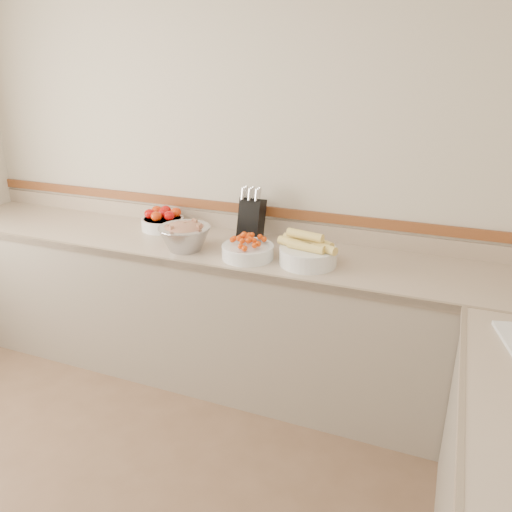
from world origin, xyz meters
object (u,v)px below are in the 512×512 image
at_px(tomato_bowl, 163,220).
at_px(corn_bowl, 308,252).
at_px(cherry_tomato_bowl, 248,249).
at_px(rhubarb_bowl, 185,235).
at_px(knife_block, 251,218).

distance_m(tomato_bowl, corn_bowl, 1.09).
bearing_deg(cherry_tomato_bowl, tomato_bowl, 158.93).
bearing_deg(corn_bowl, tomato_bowl, 167.13).
relative_size(corn_bowl, rhubarb_bowl, 1.13).
bearing_deg(knife_block, cherry_tomato_bowl, -71.37).
xyz_separation_m(knife_block, rhubarb_bowl, (-0.29, -0.32, -0.05)).
distance_m(corn_bowl, rhubarb_bowl, 0.73).
bearing_deg(tomato_bowl, cherry_tomato_bowl, -21.07).
xyz_separation_m(cherry_tomato_bowl, rhubarb_bowl, (-0.39, -0.01, 0.04)).
xyz_separation_m(knife_block, cherry_tomato_bowl, (0.10, -0.31, -0.08)).
bearing_deg(cherry_tomato_bowl, rhubarb_bowl, -177.88).
bearing_deg(knife_block, tomato_bowl, -177.47).
bearing_deg(rhubarb_bowl, corn_bowl, 3.97).
xyz_separation_m(tomato_bowl, rhubarb_bowl, (0.33, -0.29, 0.03)).
relative_size(cherry_tomato_bowl, rhubarb_bowl, 0.96).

